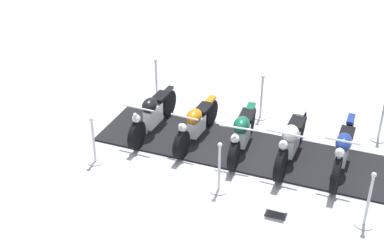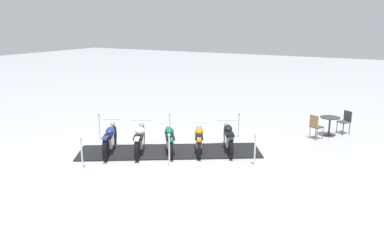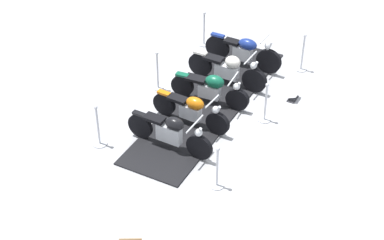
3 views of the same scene
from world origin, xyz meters
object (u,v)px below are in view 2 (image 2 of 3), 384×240
object	(u,v)px
stanchion_left_mid	(169,156)
cafe_table	(330,122)
stanchion_left_front	(255,157)
stanchion_left_rear	(82,160)
stanchion_right_rear	(100,132)
motorcycle_copper	(199,139)
motorcycle_cream	(140,139)
motorcycle_navy	(110,139)
info_placard	(140,136)
cafe_chair_across_table	(345,120)
stanchion_right_mid	(170,131)
motorcycle_black	(228,137)
motorcycle_forest	(169,139)
cafe_chair_near_table	(316,125)
stanchion_right_front	(239,130)

from	to	relation	value
stanchion_left_mid	cafe_table	distance (m)	7.15
stanchion_left_front	stanchion_left_rear	distance (m)	5.39
stanchion_right_rear	motorcycle_copper	bearing A→B (deg)	-170.03
motorcycle_cream	stanchion_left_mid	xyz separation A→B (m)	(-1.70, 0.78, -0.09)
stanchion_left_mid	motorcycle_navy	bearing A→B (deg)	-5.22
info_placard	cafe_chair_across_table	size ratio (longest dim) A/B	0.46
stanchion_right_rear	cafe_table	distance (m)	9.08
motorcycle_cream	info_placard	xyz separation A→B (m)	(1.09, -1.46, -0.42)
stanchion_right_rear	stanchion_right_mid	bearing A→B (deg)	-148.15
motorcycle_black	stanchion_right_rear	size ratio (longest dim) A/B	1.77
motorcycle_black	info_placard	xyz separation A→B (m)	(3.72, 0.19, -0.43)
stanchion_right_rear	cafe_chair_across_table	bearing A→B (deg)	-145.48
stanchion_left_mid	stanchion_left_rear	distance (m)	2.70
motorcycle_forest	stanchion_right_mid	world-z (taller)	stanchion_right_mid
motorcycle_cream	cafe_chair_near_table	bearing A→B (deg)	-77.63
stanchion_left_front	motorcycle_cream	bearing A→B (deg)	9.20
stanchion_right_mid	stanchion_left_rear	xyz separation A→B (m)	(0.68, 4.02, -0.02)
stanchion_right_mid	stanchion_left_front	world-z (taller)	stanchion_left_front
motorcycle_copper	cafe_table	bearing A→B (deg)	-69.07
cafe_chair_near_table	info_placard	bearing A→B (deg)	146.29
stanchion_left_rear	motorcycle_forest	bearing A→B (deg)	-118.10
cafe_chair_near_table	motorcycle_copper	bearing A→B (deg)	166.11
cafe_chair_near_table	cafe_chair_across_table	distance (m)	1.64
motorcycle_cream	stanchion_right_front	world-z (taller)	stanchion_right_front
motorcycle_navy	motorcycle_cream	bearing A→B (deg)	-89.23
motorcycle_cream	cafe_table	bearing A→B (deg)	-75.66
cafe_chair_near_table	cafe_chair_across_table	bearing A→B (deg)	-3.72
stanchion_right_rear	cafe_chair_across_table	size ratio (longest dim) A/B	1.19
info_placard	stanchion_left_mid	bearing A→B (deg)	-70.52
stanchion_left_rear	cafe_table	size ratio (longest dim) A/B	1.38
motorcycle_navy	stanchion_left_mid	world-z (taller)	stanchion_left_mid
motorcycle_black	stanchion_right_mid	size ratio (longest dim) A/B	1.82
motorcycle_cream	stanchion_right_front	bearing A→B (deg)	-66.34
stanchion_left_front	stanchion_right_mid	bearing A→B (deg)	-16.77
stanchion_right_front	cafe_table	xyz separation A→B (m)	(-3.05, -2.08, 0.25)
stanchion_right_mid	motorcycle_forest	bearing A→B (deg)	121.77
stanchion_right_rear	cafe_chair_near_table	distance (m)	8.36
motorcycle_copper	stanchion_left_front	world-z (taller)	stanchion_left_front
motorcycle_navy	stanchion_right_mid	distance (m)	2.56
motorcycle_copper	motorcycle_cream	xyz separation A→B (m)	(1.76, 1.10, 0.03)
stanchion_left_front	stanchion_right_front	size ratio (longest dim) A/B	1.04
info_placard	motorcycle_copper	bearing A→B (deg)	-39.07
motorcycle_cream	stanchion_right_mid	distance (m)	1.83
motorcycle_cream	motorcycle_navy	world-z (taller)	motorcycle_navy
motorcycle_black	motorcycle_forest	xyz separation A→B (m)	(1.76, 1.10, -0.03)
motorcycle_forest	stanchion_right_rear	world-z (taller)	stanchion_right_rear
motorcycle_black	stanchion_left_mid	world-z (taller)	stanchion_left_mid
stanchion_right_front	info_placard	bearing A→B (deg)	27.27
stanchion_left_mid	info_placard	size ratio (longest dim) A/B	2.58
stanchion_right_rear	stanchion_right_front	size ratio (longest dim) A/B	1.05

